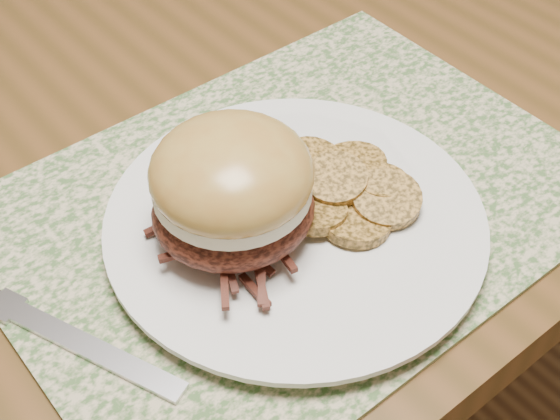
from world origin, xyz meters
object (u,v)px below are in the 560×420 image
(dinner_plate, at_px, (295,224))
(fork, at_px, (61,334))
(dining_table, at_px, (225,78))
(pork_sandwich, at_px, (232,188))

(dinner_plate, distance_m, fork, 0.18)
(fork, bearing_deg, dining_table, 16.41)
(dinner_plate, xyz_separation_m, fork, (-0.18, 0.02, -0.01))
(pork_sandwich, bearing_deg, dinner_plate, -16.00)
(dining_table, distance_m, dinner_plate, 0.32)
(dinner_plate, bearing_deg, pork_sandwich, 159.24)
(dining_table, bearing_deg, pork_sandwich, -123.92)
(dining_table, height_order, fork, fork)
(dining_table, distance_m, pork_sandwich, 0.35)
(dining_table, bearing_deg, dinner_plate, -115.77)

